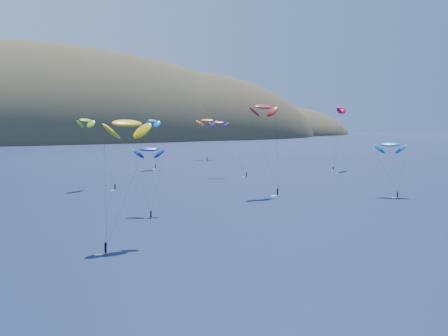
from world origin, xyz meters
TOP-DOWN VIEW (x-y plane):
  - island at (39.40, 562.36)m, footprint 730.00×300.00m
  - kitesurfer_2 at (-33.68, 46.12)m, footprint 12.09×11.45m
  - kitesurfer_3 at (-19.12, 129.77)m, footprint 10.78×13.64m
  - kitesurfer_4 at (23.83, 186.34)m, footprint 10.02×9.20m
  - kitesurfer_5 at (51.05, 74.16)m, footprint 8.55×10.47m
  - kitesurfer_6 at (33.47, 144.56)m, footprint 11.26×11.66m
  - kitesurfer_8 at (91.53, 148.47)m, footprint 11.84×8.68m
  - kitesurfer_9 at (20.95, 92.04)m, footprint 9.72×7.74m
  - kitesurfer_10 at (-19.23, 74.62)m, footprint 7.50×10.29m
  - kitesurfer_11 at (67.88, 226.58)m, footprint 11.76×16.61m

SIDE VIEW (x-z plane):
  - island at x=39.40m, z-range -115.74..94.26m
  - kitesurfer_5 at x=51.05m, z-range 5.89..22.29m
  - kitesurfer_10 at x=-19.23m, z-range 6.27..22.70m
  - kitesurfer_6 at x=33.47m, z-range 8.77..30.20m
  - kitesurfer_11 at x=67.88m, z-range 8.42..31.00m
  - kitesurfer_4 at x=23.83m, z-range 8.59..31.06m
  - kitesurfer_3 at x=-19.12m, z-range 9.19..31.92m
  - kitesurfer_2 at x=-33.68m, z-range 9.06..32.25m
  - kitesurfer_9 at x=20.95m, z-range 10.91..37.98m
  - kitesurfer_8 at x=91.53m, z-range 11.44..38.83m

